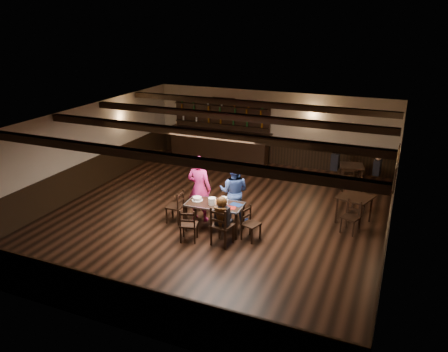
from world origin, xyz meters
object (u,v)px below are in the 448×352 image
at_px(chair_near_left, 188,223).
at_px(bar_counter, 220,141).
at_px(dining_table, 215,207).
at_px(woman_pink, 199,188).
at_px(man_blue, 234,192).
at_px(chair_near_right, 220,224).
at_px(cake, 197,199).

bearing_deg(chair_near_left, bar_counter, 106.82).
bearing_deg(dining_table, bar_counter, 112.22).
xyz_separation_m(woman_pink, man_blue, (0.87, 0.32, -0.07)).
distance_m(chair_near_left, chair_near_right, 0.81).
height_order(woman_pink, man_blue, woman_pink).
xyz_separation_m(chair_near_left, cake, (-0.16, 0.84, 0.28)).
relative_size(chair_near_left, chair_near_right, 0.87).
distance_m(chair_near_right, cake, 1.22).
bearing_deg(dining_table, cake, 178.08).
height_order(chair_near_left, man_blue, man_blue).
bearing_deg(woman_pink, chair_near_right, 132.68).
distance_m(chair_near_left, cake, 0.91).
distance_m(dining_table, chair_near_right, 0.84).
xyz_separation_m(woman_pink, bar_counter, (-1.64, 5.15, -0.18)).
height_order(woman_pink, cake, woman_pink).
relative_size(woman_pink, man_blue, 1.09).
relative_size(dining_table, chair_near_left, 1.73).
bearing_deg(chair_near_right, man_blue, 98.92).
bearing_deg(dining_table, man_blue, 72.73).
bearing_deg(dining_table, chair_near_left, -112.47).
distance_m(chair_near_right, man_blue, 1.48).
bearing_deg(cake, chair_near_left, -79.11).
bearing_deg(bar_counter, dining_table, -67.78).
relative_size(cake, bar_counter, 0.07).
bearing_deg(chair_near_right, bar_counter, 113.56).
distance_m(chair_near_right, woman_pink, 1.60).
height_order(woman_pink, bar_counter, bar_counter).
height_order(chair_near_left, chair_near_right, chair_near_right).
relative_size(dining_table, man_blue, 0.90).
bearing_deg(chair_near_left, woman_pink, 103.38).
distance_m(chair_near_left, woman_pink, 1.34).
bearing_deg(dining_table, chair_near_right, -56.76).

